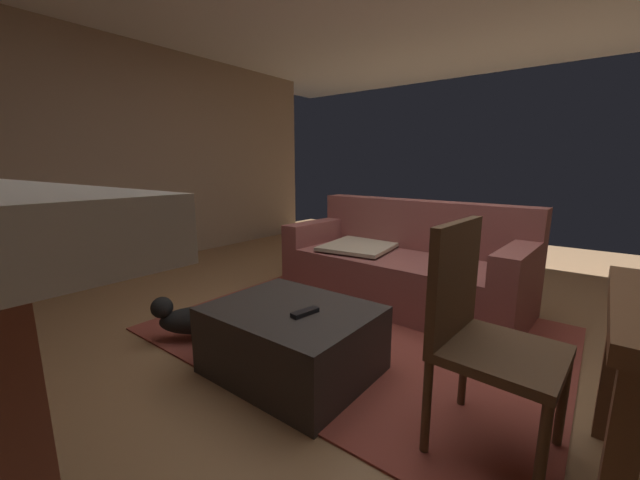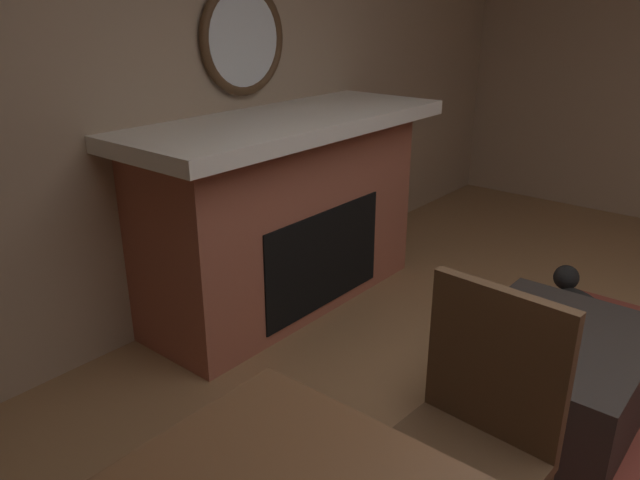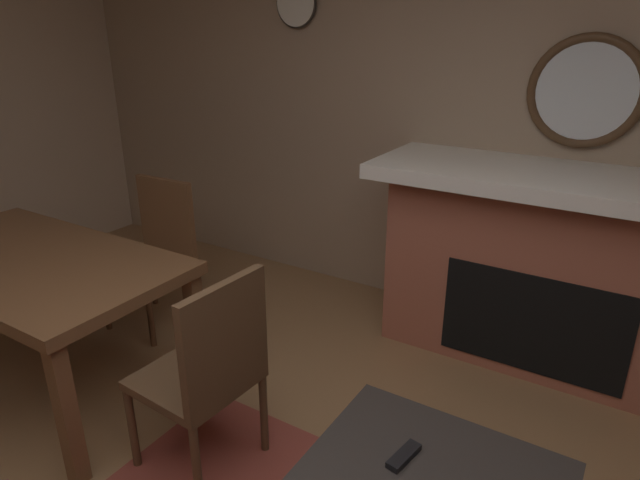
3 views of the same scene
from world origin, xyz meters
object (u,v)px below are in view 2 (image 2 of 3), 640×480
(fireplace, at_px, (286,212))
(ottoman_coffee_table, at_px, (554,373))
(dining_chair_west, at_px, (473,426))
(small_dog, at_px, (584,309))
(round_wall_mirror, at_px, (244,39))
(tv_remote, at_px, (542,341))

(fireplace, bearing_deg, ottoman_coffee_table, 88.20)
(ottoman_coffee_table, bearing_deg, dining_chair_west, 3.68)
(dining_chair_west, bearing_deg, small_dog, -174.31)
(round_wall_mirror, height_order, ottoman_coffee_table, round_wall_mirror)
(dining_chair_west, bearing_deg, round_wall_mirror, -117.28)
(fireplace, bearing_deg, round_wall_mirror, -90.00)
(tv_remote, relative_size, dining_chair_west, 0.17)
(dining_chair_west, relative_size, small_dog, 1.82)
(round_wall_mirror, xyz_separation_m, ottoman_coffee_table, (0.05, 1.88, -1.30))
(round_wall_mirror, xyz_separation_m, tv_remote, (0.17, 1.85, -1.10))
(tv_remote, xyz_separation_m, small_dog, (-0.88, -0.08, -0.24))
(ottoman_coffee_table, height_order, small_dog, ottoman_coffee_table)
(tv_remote, distance_m, small_dog, 0.91)
(round_wall_mirror, relative_size, tv_remote, 3.78)
(round_wall_mirror, bearing_deg, small_dog, 111.72)
(fireplace, relative_size, ottoman_coffee_table, 2.26)
(round_wall_mirror, xyz_separation_m, dining_chair_west, (1.00, 1.94, -0.97))
(tv_remote, bearing_deg, small_dog, -165.44)
(tv_remote, height_order, small_dog, tv_remote)
(fireplace, height_order, small_dog, fireplace)
(tv_remote, height_order, dining_chair_west, dining_chair_west)
(fireplace, distance_m, small_dog, 1.70)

